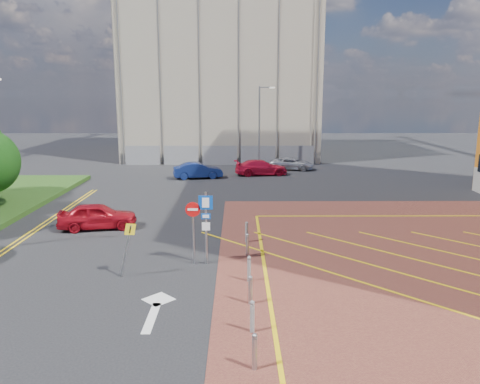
{
  "coord_description": "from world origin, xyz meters",
  "views": [
    {
      "loc": [
        1.85,
        -18.29,
        7.25
      ],
      "look_at": [
        1.98,
        4.91,
        2.38
      ],
      "focal_mm": 35.0,
      "sensor_mm": 36.0,
      "label": 1
    }
  ],
  "objects_px": {
    "warning_sign": "(128,243)",
    "car_silver_back": "(291,164)",
    "car_blue_back": "(198,170)",
    "lamp_back": "(260,124)",
    "car_red_left": "(97,216)",
    "car_red_back": "(261,168)",
    "sign_cluster": "(201,221)"
  },
  "relations": [
    {
      "from": "car_red_back",
      "to": "car_silver_back",
      "type": "relative_size",
      "value": 1.12
    },
    {
      "from": "lamp_back",
      "to": "car_silver_back",
      "type": "xyz_separation_m",
      "value": [
        3.05,
        -1.18,
        -3.77
      ]
    },
    {
      "from": "sign_cluster",
      "to": "car_silver_back",
      "type": "xyz_separation_m",
      "value": [
        6.83,
        25.84,
        -1.36
      ]
    },
    {
      "from": "sign_cluster",
      "to": "car_blue_back",
      "type": "distance_m",
      "value": 21.18
    },
    {
      "from": "lamp_back",
      "to": "car_red_left",
      "type": "distance_m",
      "value": 23.94
    },
    {
      "from": "sign_cluster",
      "to": "car_blue_back",
      "type": "relative_size",
      "value": 0.75
    },
    {
      "from": "warning_sign",
      "to": "car_blue_back",
      "type": "xyz_separation_m",
      "value": [
        0.93,
        22.49,
        -0.73
      ]
    },
    {
      "from": "car_red_left",
      "to": "warning_sign",
      "type": "bearing_deg",
      "value": -165.27
    },
    {
      "from": "car_red_back",
      "to": "car_silver_back",
      "type": "height_order",
      "value": "car_red_back"
    },
    {
      "from": "sign_cluster",
      "to": "car_red_left",
      "type": "xyz_separation_m",
      "value": [
        -6.12,
        5.53,
        -1.24
      ]
    },
    {
      "from": "car_red_back",
      "to": "car_silver_back",
      "type": "distance_m",
      "value": 4.38
    },
    {
      "from": "warning_sign",
      "to": "car_silver_back",
      "type": "bearing_deg",
      "value": 70.48
    },
    {
      "from": "car_blue_back",
      "to": "car_silver_back",
      "type": "relative_size",
      "value": 0.99
    },
    {
      "from": "car_red_left",
      "to": "lamp_back",
      "type": "bearing_deg",
      "value": -35.24
    },
    {
      "from": "warning_sign",
      "to": "car_blue_back",
      "type": "relative_size",
      "value": 0.53
    },
    {
      "from": "warning_sign",
      "to": "car_silver_back",
      "type": "height_order",
      "value": "warning_sign"
    },
    {
      "from": "sign_cluster",
      "to": "warning_sign",
      "type": "relative_size",
      "value": 1.42
    },
    {
      "from": "warning_sign",
      "to": "car_red_left",
      "type": "relative_size",
      "value": 0.54
    },
    {
      "from": "car_red_left",
      "to": "car_silver_back",
      "type": "height_order",
      "value": "car_red_left"
    },
    {
      "from": "warning_sign",
      "to": "car_red_back",
      "type": "relative_size",
      "value": 0.47
    },
    {
      "from": "car_silver_back",
      "to": "sign_cluster",
      "type": "bearing_deg",
      "value": 177.16
    },
    {
      "from": "sign_cluster",
      "to": "car_silver_back",
      "type": "bearing_deg",
      "value": 75.19
    },
    {
      "from": "car_blue_back",
      "to": "sign_cluster",
      "type": "bearing_deg",
      "value": 173.75
    },
    {
      "from": "car_blue_back",
      "to": "car_silver_back",
      "type": "distance_m",
      "value": 9.96
    },
    {
      "from": "lamp_back",
      "to": "warning_sign",
      "type": "height_order",
      "value": "lamp_back"
    },
    {
      "from": "car_blue_back",
      "to": "car_red_left",
      "type": "bearing_deg",
      "value": 153.39
    },
    {
      "from": "car_red_left",
      "to": "car_silver_back",
      "type": "relative_size",
      "value": 0.98
    },
    {
      "from": "lamp_back",
      "to": "car_blue_back",
      "type": "height_order",
      "value": "lamp_back"
    },
    {
      "from": "lamp_back",
      "to": "car_red_left",
      "type": "bearing_deg",
      "value": -114.75
    },
    {
      "from": "car_red_left",
      "to": "car_blue_back",
      "type": "xyz_separation_m",
      "value": [
        4.22,
        15.53,
        -0.01
      ]
    },
    {
      "from": "car_silver_back",
      "to": "car_red_back",
      "type": "bearing_deg",
      "value": 146.64
    },
    {
      "from": "warning_sign",
      "to": "car_red_left",
      "type": "distance_m",
      "value": 7.73
    }
  ]
}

